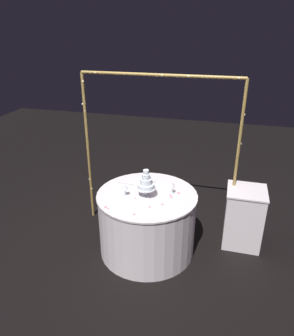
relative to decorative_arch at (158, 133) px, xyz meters
name	(u,v)px	position (x,y,z in m)	size (l,w,h in m)	color
ground_plane	(147,249)	(0.00, -0.54, -1.36)	(12.00, 12.00, 0.00)	black
decorative_arch	(158,133)	(0.00, 0.00, 0.00)	(2.00, 0.06, 2.06)	olive
main_table	(147,223)	(0.00, -0.54, -0.96)	(1.17, 1.17, 0.78)	white
side_table	(243,217)	(1.13, -0.09, -0.97)	(0.47, 0.47, 0.76)	white
tiered_cake	(146,183)	(0.00, -0.58, -0.41)	(0.22, 0.22, 0.33)	silver
wine_glass_0	(172,185)	(0.28, -0.44, -0.47)	(0.06, 0.06, 0.15)	silver
wine_glass_1	(143,176)	(-0.11, -0.30, -0.46)	(0.06, 0.06, 0.16)	silver
wine_glass_2	(125,187)	(-0.23, -0.63, -0.46)	(0.07, 0.07, 0.15)	silver
cake_knife	(121,183)	(-0.38, -0.36, -0.57)	(0.30, 0.03, 0.01)	silver
rose_petal_0	(171,197)	(0.29, -0.53, -0.57)	(0.04, 0.03, 0.00)	#EA6B84
rose_petal_1	(155,182)	(0.01, -0.21, -0.57)	(0.03, 0.02, 0.00)	#EA6B84
rose_petal_2	(174,184)	(0.26, -0.22, -0.57)	(0.02, 0.02, 0.00)	#EA6B84
rose_petal_3	(108,208)	(-0.32, -0.95, -0.57)	(0.03, 0.02, 0.00)	#EA6B84
rose_petal_4	(151,190)	(0.03, -0.43, -0.57)	(0.03, 0.02, 0.00)	#EA6B84
rose_petal_5	(162,204)	(0.22, -0.71, -0.57)	(0.03, 0.02, 0.00)	#EA6B84
rose_petal_6	(153,185)	(0.01, -0.29, -0.57)	(0.04, 0.03, 0.00)	#EA6B84
rose_petal_7	(135,198)	(-0.10, -0.66, -0.57)	(0.02, 0.02, 0.00)	#EA6B84
rose_petal_8	(179,193)	(0.35, -0.42, -0.57)	(0.04, 0.03, 0.00)	#EA6B84
rose_petal_9	(144,180)	(-0.13, -0.20, -0.57)	(0.03, 0.02, 0.00)	#EA6B84
rose_petal_10	(134,214)	(-0.02, -0.98, -0.57)	(0.03, 0.02, 0.00)	#EA6B84
rose_petal_11	(150,207)	(0.10, -0.80, -0.57)	(0.03, 0.02, 0.00)	#EA6B84
rose_petal_12	(170,195)	(0.27, -0.49, -0.57)	(0.04, 0.03, 0.00)	#EA6B84
rose_petal_13	(106,207)	(-0.35, -0.93, -0.57)	(0.04, 0.03, 0.00)	#EA6B84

